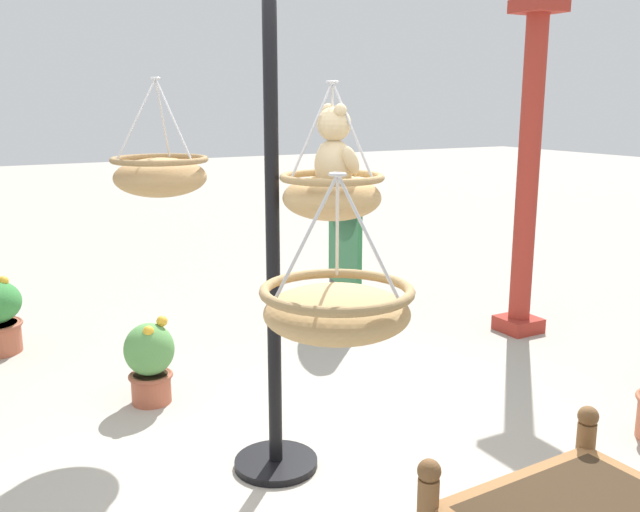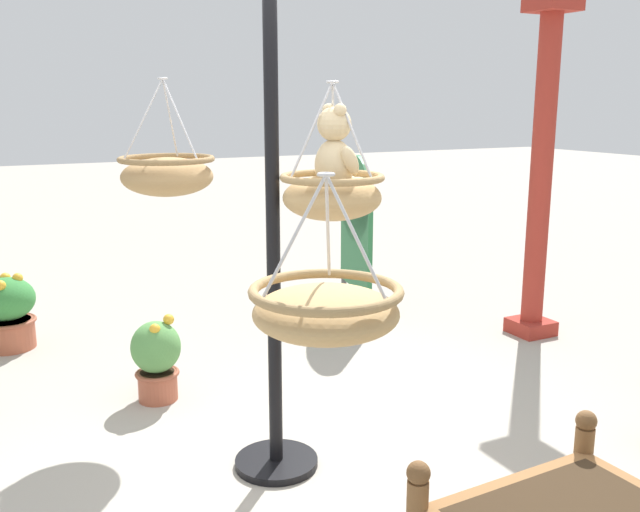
# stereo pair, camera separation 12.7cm
# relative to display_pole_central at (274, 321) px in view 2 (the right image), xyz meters

# --- Properties ---
(ground_plane) EXTENTS (40.00, 40.00, 0.00)m
(ground_plane) POSITION_rel_display_pole_central_xyz_m (0.13, 0.15, -0.80)
(ground_plane) COLOR #A8A093
(display_pole_central) EXTENTS (0.44, 0.44, 2.55)m
(display_pole_central) POSITION_rel_display_pole_central_xyz_m (0.00, 0.00, 0.00)
(display_pole_central) COLOR black
(display_pole_central) RESTS_ON ground
(hanging_basket_with_teddy) EXTENTS (0.51, 0.51, 0.66)m
(hanging_basket_with_teddy) POSITION_rel_display_pole_central_xyz_m (0.15, 0.25, 0.65)
(hanging_basket_with_teddy) COLOR tan
(teddy_bear) EXTENTS (0.29, 0.26, 0.42)m
(teddy_bear) POSITION_rel_display_pole_central_xyz_m (0.15, 0.27, 0.84)
(teddy_bear) COLOR #D1B789
(hanging_basket_left_high) EXTENTS (0.58, 0.58, 0.71)m
(hanging_basket_left_high) POSITION_rel_display_pole_central_xyz_m (-1.09, -0.24, 0.66)
(hanging_basket_left_high) COLOR #A37F51
(hanging_basket_right_low) EXTENTS (0.54, 0.54, 0.58)m
(hanging_basket_right_low) POSITION_rel_display_pole_central_xyz_m (1.05, -0.24, 0.38)
(hanging_basket_right_low) COLOR tan
(greenhouse_pillar_right) EXTENTS (0.33, 0.33, 2.66)m
(greenhouse_pillar_right) POSITION_rel_display_pole_central_xyz_m (-1.05, 2.74, 0.48)
(greenhouse_pillar_right) COLOR #9E2D23
(greenhouse_pillar_right) RESTS_ON ground
(potted_plant_fern_front) EXTENTS (0.32, 0.32, 0.57)m
(potted_plant_fern_front) POSITION_rel_display_pole_central_xyz_m (-1.12, -0.36, -0.52)
(potted_plant_fern_front) COLOR #AD563D
(potted_plant_fern_front) RESTS_ON ground
(potted_plant_bushy_green) EXTENTS (0.43, 0.43, 0.60)m
(potted_plant_bushy_green) POSITION_rel_display_pole_central_xyz_m (-2.60, -1.16, -0.51)
(potted_plant_bushy_green) COLOR #AD563D
(potted_plant_bushy_green) RESTS_ON ground
(display_sign_board) EXTENTS (0.74, 0.18, 1.45)m
(display_sign_board) POSITION_rel_display_pole_central_xyz_m (-2.03, 1.61, 0.05)
(display_sign_board) COLOR #286B3D
(display_sign_board) RESTS_ON ground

